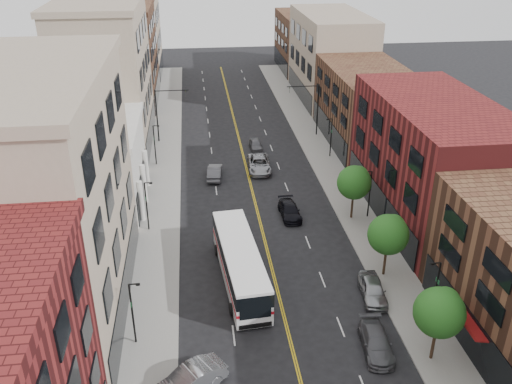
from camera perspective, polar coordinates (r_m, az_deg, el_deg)
name	(u,v)px	position (r m, az deg, el deg)	size (l,w,h in m)	color
sidewalk_left	(163,181)	(63.74, -9.74, 1.11)	(4.00, 110.00, 0.15)	gray
sidewalk_right	(332,173)	(65.60, 7.96, 2.00)	(4.00, 110.00, 0.15)	gray
bldg_l_tanoffice	(44,204)	(41.41, -21.44, -1.23)	(10.00, 22.00, 18.00)	gray
bldg_l_white	(92,167)	(59.39, -16.91, 2.52)	(10.00, 14.00, 8.00)	silver
bldg_l_far_a	(106,79)	(73.72, -15.46, 11.43)	(10.00, 20.00, 18.00)	gray
bldg_l_far_b	(123,56)	(93.37, -13.80, 13.71)	(10.00, 20.00, 15.00)	#553122
bldg_l_far_c	(131,22)	(110.51, -12.99, 17.02)	(10.00, 16.00, 20.00)	gray
bldg_r_mid	(432,161)	(56.08, 18.03, 3.16)	(10.00, 22.00, 12.00)	maroon
bldg_r_far_a	(367,106)	(74.76, 11.60, 8.85)	(10.00, 20.00, 10.00)	#553122
bldg_r_far_b	(330,57)	(93.74, 7.81, 13.95)	(10.00, 22.00, 14.00)	gray
bldg_r_far_c	(306,42)	(113.11, 5.26, 15.44)	(10.00, 18.00, 11.00)	#553122
tree_r_1	(440,311)	(38.38, 18.83, -11.75)	(3.40, 3.40, 5.59)	black
tree_r_2	(389,233)	(45.91, 13.83, -4.23)	(3.40, 3.40, 5.59)	black
tree_r_3	(355,181)	(54.24, 10.37, 1.10)	(3.40, 3.40, 5.59)	black
lamp_l_1	(133,310)	(39.25, -12.85, -12.03)	(0.81, 0.55, 5.05)	black
lamp_l_2	(147,203)	(52.70, -11.41, -1.19)	(0.81, 0.55, 5.05)	black
lamp_l_3	(155,143)	(67.27, -10.59, 5.11)	(0.81, 0.55, 5.05)	black
lamp_r_1	(436,288)	(42.47, 18.39, -9.53)	(0.81, 0.55, 5.05)	black
lamp_r_2	(369,191)	(55.14, 11.85, 0.06)	(0.81, 0.55, 5.05)	black
lamp_r_3	(331,135)	(69.20, 7.88, 5.93)	(0.81, 0.55, 5.05)	black
signal_mast_left	(162,109)	(74.22, -9.87, 8.58)	(4.49, 0.18, 7.20)	black
signal_mast_right	(313,104)	(75.86, 5.99, 9.22)	(4.49, 0.18, 7.20)	black
city_bus	(240,261)	(45.07, -1.70, -7.32)	(3.89, 13.03, 3.30)	white
car_angle_b	(190,380)	(36.79, -7.00, -19.09)	(1.74, 5.00, 1.65)	#94969B
car_parked_mid	(376,342)	(40.16, 12.54, -15.19)	(1.93, 4.75, 1.38)	#4B4C50
car_parked_far	(373,289)	(44.82, 12.18, -10.00)	(1.83, 4.56, 1.55)	#95999C
car_lane_behind	(215,172)	(63.77, -4.38, 2.11)	(1.58, 4.54, 1.50)	#48484D
car_lane_a	(290,211)	(55.30, 3.57, -1.98)	(1.88, 4.63, 1.34)	black
car_lane_b	(259,164)	(65.58, 0.35, 2.97)	(2.70, 5.86, 1.63)	gray
car_lane_c	(256,145)	(71.97, -0.04, 5.02)	(1.52, 3.78, 1.29)	#56575C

